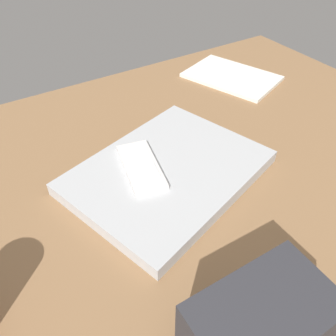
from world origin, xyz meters
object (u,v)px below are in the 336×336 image
(desk_organizer, at_px, (256,334))
(laptop_closed, at_px, (168,172))
(notepad, at_px, (232,77))
(cell_phone_on_laptop, at_px, (141,166))

(desk_organizer, bearing_deg, laptop_closed, 75.52)
(laptop_closed, xyz_separation_m, notepad, (0.32, 0.22, -0.01))
(cell_phone_on_laptop, bearing_deg, notepad, 28.98)
(notepad, bearing_deg, cell_phone_on_laptop, -171.38)
(laptop_closed, height_order, desk_organizer, desk_organizer)
(laptop_closed, distance_m, cell_phone_on_laptop, 0.05)
(notepad, bearing_deg, laptop_closed, -165.99)
(cell_phone_on_laptop, height_order, notepad, cell_phone_on_laptop)
(laptop_closed, xyz_separation_m, cell_phone_on_laptop, (-0.04, 0.02, 0.02))
(laptop_closed, distance_m, desk_organizer, 0.29)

